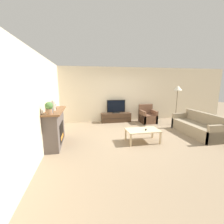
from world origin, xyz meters
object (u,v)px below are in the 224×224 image
object	(u,v)px
mantel_vase_left	(51,108)
floor_lamp	(178,90)
mantel_vase_centre_left	(53,106)
tv_stand	(116,117)
armchair	(147,117)
coffee_table	(143,131)
mantel_clock	(55,107)
potted_plant	(49,107)
fireplace	(55,127)
tv	(116,107)
couch	(198,127)
remote	(146,130)

from	to	relation	value
mantel_vase_left	floor_lamp	xyz separation A→B (m)	(5.13, 1.84, 0.36)
mantel_vase_centre_left	tv_stand	bearing A→B (deg)	44.73
armchair	coffee_table	size ratio (longest dim) A/B	0.81
mantel_clock	potted_plant	distance (m)	0.84
fireplace	mantel_vase_centre_left	world-z (taller)	mantel_vase_centre_left
fireplace	mantel_vase_centre_left	size ratio (longest dim) A/B	4.88
mantel_clock	mantel_vase_left	bearing A→B (deg)	-90.07
tv	floor_lamp	xyz separation A→B (m)	(2.65, -0.97, 0.84)
fireplace	mantel_clock	world-z (taller)	mantel_clock
coffee_table	fireplace	bearing A→B (deg)	172.67
mantel_clock	couch	size ratio (longest dim) A/B	0.08
mantel_vase_left	coffee_table	distance (m)	2.91
tv_stand	tv	size ratio (longest dim) A/B	1.60
remote	floor_lamp	xyz separation A→B (m)	(2.27, 1.76, 1.18)
coffee_table	armchair	bearing A→B (deg)	62.20
mantel_vase_centre_left	tv	world-z (taller)	mantel_vase_centre_left
tv	couch	bearing A→B (deg)	-42.38
mantel_clock	tv	world-z (taller)	mantel_clock
tv_stand	potted_plant	bearing A→B (deg)	-129.50
mantel_vase_centre_left	remote	distance (m)	3.00
potted_plant	tv	xyz separation A→B (m)	(2.48, 3.01, -0.54)
coffee_table	couch	distance (m)	2.37
mantel_vase_left	fireplace	bearing A→B (deg)	92.04
mantel_vase_left	mantel_clock	bearing A→B (deg)	89.93
mantel_vase_left	armchair	bearing A→B (deg)	31.39
armchair	floor_lamp	bearing A→B (deg)	-27.85
mantel_clock	coffee_table	size ratio (longest dim) A/B	0.14
tv	coffee_table	bearing A→B (deg)	-83.91
tv	remote	size ratio (longest dim) A/B	6.08
armchair	tv_stand	bearing A→B (deg)	166.01
coffee_table	tv	bearing A→B (deg)	96.09
potted_plant	couch	world-z (taller)	potted_plant
mantel_vase_centre_left	tv	size ratio (longest dim) A/B	0.35
remote	couch	world-z (taller)	couch
remote	couch	distance (m)	2.28
tv_stand	couch	bearing A→B (deg)	-42.40
mantel_vase_centre_left	armchair	xyz separation A→B (m)	(4.00, 2.08, -0.98)
tv	mantel_vase_left	bearing A→B (deg)	-131.44
armchair	floor_lamp	world-z (taller)	floor_lamp
mantel_vase_left	floor_lamp	size ratio (longest dim) A/B	0.16
coffee_table	mantel_vase_left	bearing A→B (deg)	-177.62
floor_lamp	potted_plant	bearing A→B (deg)	-158.35
fireplace	armchair	world-z (taller)	fireplace
coffee_table	remote	xyz separation A→B (m)	(0.10, -0.04, 0.06)
floor_lamp	fireplace	bearing A→B (deg)	-165.14
mantel_vase_centre_left	remote	bearing A→B (deg)	-5.55
mantel_vase_centre_left	mantel_clock	xyz separation A→B (m)	(0.00, 0.28, -0.07)
mantel_vase_left	mantel_vase_centre_left	size ratio (longest dim) A/B	0.88
armchair	mantel_vase_left	bearing A→B (deg)	-148.61
floor_lamp	mantel_clock	bearing A→B (deg)	-166.75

